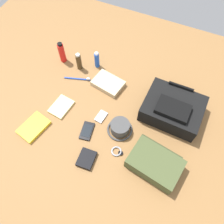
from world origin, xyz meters
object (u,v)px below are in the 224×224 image
at_px(cell_phone, 87,131).
at_px(notepad, 61,107).
at_px(media_player, 101,117).
at_px(folded_towel, 108,83).
at_px(toiletry_pouch, 155,163).
at_px(bucket_hat, 120,128).
at_px(backpack, 173,109).
at_px(wristwatch, 117,152).
at_px(paperback_novel, 34,127).
at_px(deodorant_spray, 97,60).
at_px(cologne_bottle, 79,62).
at_px(wallet, 86,159).
at_px(sunscreen_spray, 62,53).
at_px(toothbrush, 79,79).

bearing_deg(cell_phone, notepad, 159.70).
height_order(media_player, folded_towel, folded_towel).
xyz_separation_m(toiletry_pouch, bucket_hat, (-0.26, 0.13, -0.01)).
height_order(toiletry_pouch, cell_phone, toiletry_pouch).
height_order(bucket_hat, notepad, bucket_hat).
distance_m(backpack, media_player, 0.45).
bearing_deg(wristwatch, bucket_hat, 106.43).
distance_m(bucket_hat, paperback_novel, 0.53).
bearing_deg(notepad, wristwatch, -9.29).
bearing_deg(cell_phone, deodorant_spray, 108.90).
distance_m(cologne_bottle, wallet, 0.69).
xyz_separation_m(deodorant_spray, folded_towel, (0.14, -0.12, -0.04)).
distance_m(toiletry_pouch, paperback_novel, 0.75).
bearing_deg(notepad, backpack, 27.23).
height_order(bucket_hat, paperback_novel, bucket_hat).
distance_m(bucket_hat, media_player, 0.15).
height_order(cologne_bottle, wristwatch, cologne_bottle).
height_order(paperback_novel, wallet, wallet).
relative_size(toiletry_pouch, deodorant_spray, 2.36).
height_order(sunscreen_spray, toothbrush, sunscreen_spray).
relative_size(deodorant_spray, paperback_novel, 0.65).
height_order(media_player, notepad, notepad).
bearing_deg(toiletry_pouch, backpack, 91.95).
xyz_separation_m(paperback_novel, wallet, (0.39, -0.05, 0.00)).
xyz_separation_m(cologne_bottle, media_player, (0.31, -0.30, -0.06)).
xyz_separation_m(cologne_bottle, folded_towel, (0.25, -0.06, -0.05)).
height_order(cologne_bottle, cell_phone, cologne_bottle).
xyz_separation_m(toothbrush, notepad, (0.00, -0.25, 0.00)).
distance_m(backpack, folded_towel, 0.46).
height_order(cell_phone, toothbrush, toothbrush).
bearing_deg(cell_phone, sunscreen_spray, 133.37).
relative_size(paperback_novel, wallet, 1.84).
bearing_deg(deodorant_spray, folded_towel, -41.01).
distance_m(paperback_novel, wallet, 0.39).
distance_m(paperback_novel, cell_phone, 0.33).
bearing_deg(paperback_novel, folded_towel, 59.79).
bearing_deg(deodorant_spray, cologne_bottle, -147.63).
bearing_deg(sunscreen_spray, paperback_novel, -78.78).
bearing_deg(backpack, toiletry_pouch, -88.05).
relative_size(bucket_hat, deodorant_spray, 1.20).
xyz_separation_m(cell_phone, wallet, (0.08, -0.16, 0.01)).
distance_m(wristwatch, wallet, 0.18).
bearing_deg(deodorant_spray, bucket_hat, -49.26).
height_order(sunscreen_spray, folded_towel, sunscreen_spray).
bearing_deg(folded_towel, wallet, -78.66).
bearing_deg(paperback_novel, sunscreen_spray, 101.22).
bearing_deg(cologne_bottle, toiletry_pouch, -32.83).
height_order(wristwatch, notepad, notepad).
height_order(toiletry_pouch, bucket_hat, toiletry_pouch).
height_order(media_player, toothbrush, toothbrush).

